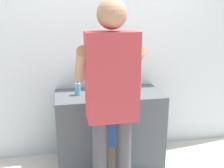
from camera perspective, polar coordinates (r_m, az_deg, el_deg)
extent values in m
cube|color=silver|center=(3.01, -1.77, 9.63)|extent=(4.40, 0.08, 2.70)
cube|color=#4C5156|center=(2.96, -0.57, -9.55)|extent=(1.14, 0.54, 0.81)
cylinder|color=silver|center=(2.78, -0.52, -1.08)|extent=(0.38, 0.38, 0.11)
cylinder|color=#B1B1AD|center=(2.77, -0.52, -0.97)|extent=(0.31, 0.31, 0.09)
cylinder|color=#B7BABF|center=(2.99, -1.38, 0.85)|extent=(0.03, 0.03, 0.18)
cylinder|color=#B7BABF|center=(2.92, -1.19, 2.08)|extent=(0.02, 0.12, 0.02)
cylinder|color=#B7BABF|center=(3.00, -2.69, -0.42)|extent=(0.04, 0.04, 0.05)
cylinder|color=#B7BABF|center=(3.02, -0.07, -0.28)|extent=(0.04, 0.04, 0.05)
cylinder|color=#D86666|center=(2.95, 5.75, -0.32)|extent=(0.07, 0.07, 0.09)
cylinder|color=yellow|center=(2.94, 6.00, 0.71)|extent=(0.02, 0.03, 0.17)
cube|color=white|center=(2.92, 6.05, 2.52)|extent=(0.01, 0.02, 0.02)
cylinder|color=orange|center=(2.92, 5.74, 0.59)|extent=(0.03, 0.02, 0.17)
cube|color=white|center=(2.90, 5.79, 2.41)|extent=(0.01, 0.02, 0.02)
cylinder|color=#66B2D1|center=(2.76, -7.42, -1.10)|extent=(0.06, 0.06, 0.13)
cylinder|color=#2D2D2D|center=(2.74, -7.48, 0.56)|extent=(0.02, 0.02, 0.03)
cylinder|color=#6B5B4C|center=(2.68, -0.06, -16.92)|extent=(0.07, 0.07, 0.43)
cylinder|color=#6B5B4C|center=(2.70, 2.30, -16.67)|extent=(0.07, 0.07, 0.43)
cube|color=#33569E|center=(2.50, 1.17, -8.90)|extent=(0.22, 0.12, 0.38)
sphere|color=beige|center=(2.41, 1.21, -3.23)|extent=(0.12, 0.12, 0.12)
cylinder|color=beige|center=(2.56, -1.94, -7.53)|extent=(0.05, 0.26, 0.21)
cylinder|color=beige|center=(2.60, 3.29, -7.13)|extent=(0.05, 0.26, 0.21)
cylinder|color=#47474C|center=(2.34, -2.58, -16.86)|extent=(0.12, 0.12, 0.81)
cylinder|color=#47474C|center=(2.37, 2.46, -16.36)|extent=(0.12, 0.12, 0.81)
cube|color=#B7383D|center=(2.06, -0.04, 1.55)|extent=(0.40, 0.23, 0.70)
sphere|color=#A87A5B|center=(2.00, -0.05, 14.95)|extent=(0.23, 0.23, 0.23)
cylinder|color=#A87A5B|center=(2.19, -6.71, 3.97)|extent=(0.10, 0.49, 0.38)
cylinder|color=#A87A5B|center=(2.27, 4.57, 4.42)|extent=(0.10, 0.49, 0.38)
cylinder|color=green|center=(2.48, 3.33, 1.04)|extent=(0.01, 0.14, 0.03)
cube|color=white|center=(2.55, 2.92, 1.71)|extent=(0.01, 0.02, 0.02)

